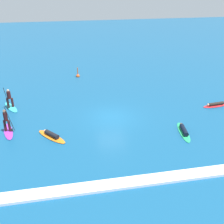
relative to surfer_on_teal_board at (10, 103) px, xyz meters
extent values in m
plane|color=navy|center=(8.91, -3.65, -0.50)|extent=(120.00, 120.00, 0.00)
ellipsoid|color=#33C6CC|center=(0.00, 0.01, -0.45)|extent=(1.79, 2.72, 0.10)
cylinder|color=#381414|center=(-0.20, 0.02, 0.02)|extent=(0.28, 0.28, 0.86)
cylinder|color=#381414|center=(0.21, -0.01, 0.02)|extent=(0.28, 0.28, 0.86)
cylinder|color=#381414|center=(0.00, 0.01, 0.78)|extent=(0.47, 0.47, 0.65)
sphere|color=tan|center=(0.00, 0.01, 1.21)|extent=(0.30, 0.30, 0.22)
cylinder|color=black|center=(-0.18, -0.25, 0.61)|extent=(0.28, 0.17, 2.03)
cube|color=black|center=(-0.18, -0.25, -0.34)|extent=(0.21, 0.14, 0.32)
ellipsoid|color=red|center=(18.96, -3.22, -0.47)|extent=(2.67, 0.99, 0.08)
cylinder|color=black|center=(19.01, -3.22, -0.28)|extent=(1.56, 0.46, 0.29)
sphere|color=tan|center=(18.13, -3.31, -0.26)|extent=(0.24, 0.24, 0.22)
ellipsoid|color=orange|center=(3.78, -6.03, -0.46)|extent=(2.43, 2.71, 0.10)
cylinder|color=black|center=(3.81, -6.07, -0.23)|extent=(1.13, 1.26, 0.35)
sphere|color=beige|center=(3.31, -5.47, -0.21)|extent=(0.29, 0.29, 0.21)
ellipsoid|color=purple|center=(0.42, -4.59, -0.46)|extent=(1.24, 2.80, 0.09)
cylinder|color=#381414|center=(0.25, -4.54, 0.05)|extent=(0.23, 0.23, 0.92)
cylinder|color=#381414|center=(0.59, -4.65, 0.05)|extent=(0.23, 0.23, 0.92)
cylinder|color=#381414|center=(0.42, -4.59, 0.85)|extent=(0.37, 0.37, 0.69)
sphere|color=#A37556|center=(0.42, -4.59, 1.32)|extent=(0.29, 0.29, 0.24)
cylinder|color=black|center=(0.70, -4.68, 0.68)|extent=(0.48, 0.15, 2.16)
cube|color=black|center=(0.70, -4.68, -0.35)|extent=(0.21, 0.10, 0.32)
ellipsoid|color=#23B266|center=(13.93, -7.25, -0.47)|extent=(1.16, 3.14, 0.07)
cylinder|color=black|center=(13.92, -7.30, -0.26)|extent=(0.60, 1.53, 0.36)
sphere|color=brown|center=(14.06, -6.45, -0.24)|extent=(0.27, 0.27, 0.24)
sphere|color=#E55119|center=(6.82, 7.66, -0.40)|extent=(0.43, 0.43, 0.43)
cylinder|color=#E55119|center=(6.82, 7.66, 0.08)|extent=(0.10, 0.10, 1.17)
cube|color=white|center=(8.91, -12.20, -0.41)|extent=(19.10, 0.90, 0.18)
camera|label=1|loc=(4.98, -24.21, 10.37)|focal=43.51mm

